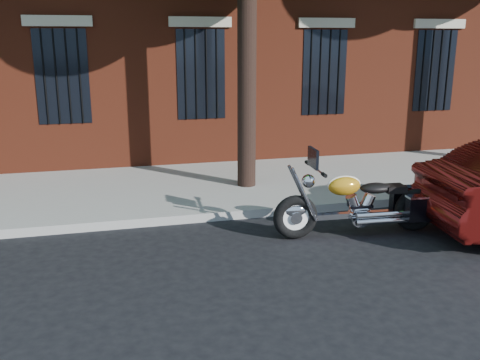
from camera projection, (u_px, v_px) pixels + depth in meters
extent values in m
plane|color=black|center=(264.00, 247.00, 7.92)|extent=(120.00, 120.00, 0.00)
cube|color=gray|center=(241.00, 214.00, 9.19)|extent=(40.00, 0.16, 0.15)
cube|color=gray|center=(218.00, 185.00, 10.95)|extent=(40.00, 3.60, 0.15)
cube|color=black|center=(201.00, 75.00, 12.14)|extent=(1.10, 0.14, 2.00)
cube|color=#B2A893|center=(200.00, 22.00, 11.82)|extent=(1.40, 0.20, 0.22)
cylinder|color=black|center=(201.00, 75.00, 12.07)|extent=(0.04, 0.04, 2.00)
cylinder|color=black|center=(247.00, 65.00, 10.12)|extent=(0.36, 0.36, 5.00)
torus|color=black|center=(295.00, 217.00, 8.15)|extent=(0.71, 0.20, 0.70)
torus|color=black|center=(415.00, 210.00, 8.50)|extent=(0.71, 0.20, 0.70)
cylinder|color=white|center=(295.00, 217.00, 8.15)|extent=(0.52, 0.10, 0.52)
cylinder|color=white|center=(415.00, 210.00, 8.50)|extent=(0.52, 0.10, 0.52)
ellipsoid|color=white|center=(296.00, 211.00, 8.12)|extent=(0.37, 0.16, 0.20)
ellipsoid|color=orange|center=(416.00, 202.00, 8.47)|extent=(0.37, 0.17, 0.20)
cube|color=white|center=(356.00, 215.00, 8.33)|extent=(1.56, 0.20, 0.08)
cylinder|color=white|center=(359.00, 216.00, 8.34)|extent=(0.34, 0.21, 0.33)
cylinder|color=white|center=(396.00, 217.00, 8.25)|extent=(1.30, 0.18, 0.09)
ellipsoid|color=orange|center=(344.00, 186.00, 8.17)|extent=(0.53, 0.33, 0.30)
ellipsoid|color=black|center=(376.00, 188.00, 8.27)|extent=(0.52, 0.33, 0.16)
cube|color=black|center=(406.00, 198.00, 8.72)|extent=(0.51, 0.20, 0.40)
cube|color=black|center=(423.00, 208.00, 8.21)|extent=(0.51, 0.20, 0.40)
cylinder|color=white|center=(315.00, 169.00, 8.01)|extent=(0.09, 0.81, 0.04)
sphere|color=white|center=(308.00, 181.00, 8.04)|extent=(0.22, 0.22, 0.21)
cube|color=black|center=(313.00, 158.00, 7.96)|extent=(0.07, 0.42, 0.29)
cube|color=red|center=(450.00, 175.00, 8.10)|extent=(0.23, 0.03, 0.15)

